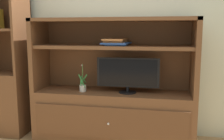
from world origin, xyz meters
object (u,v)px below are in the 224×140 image
Objects in this scene: tv_monitor at (128,74)px; bookshelf_tall at (7,83)px; potted_plant at (83,87)px; media_console at (113,102)px; magazine_stack at (116,42)px.

bookshelf_tall is at bearing 178.52° from tv_monitor.
tv_monitor is at bearing 3.92° from potted_plant.
media_console is 2.62× the size of tv_monitor.
media_console is at bearing 170.22° from magazine_stack.
media_console reaches higher than tv_monitor.
tv_monitor is (0.17, -0.04, 0.33)m from media_console.
tv_monitor is at bearing -11.77° from media_console.
potted_plant is at bearing -168.09° from media_console.
media_console is at bearing 168.23° from tv_monitor.
potted_plant is (-0.50, -0.03, -0.16)m from tv_monitor.
magazine_stack is (0.36, 0.06, 0.50)m from potted_plant.
potted_plant is at bearing -170.13° from magazine_stack.
magazine_stack is at bearing -9.78° from media_console.
media_console is 0.38m from tv_monitor.
bookshelf_tall is (-0.98, 0.07, -0.01)m from potted_plant.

